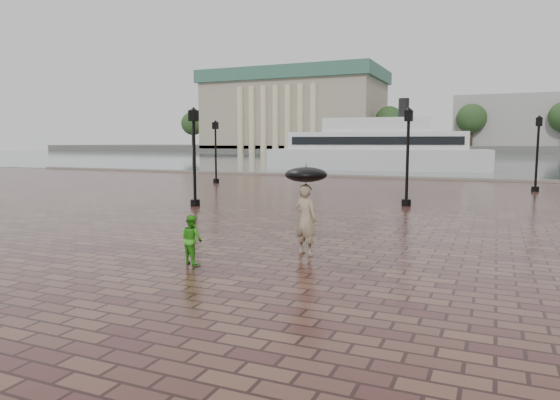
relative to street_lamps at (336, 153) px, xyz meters
name	(u,v)px	position (x,y,z in m)	size (l,w,h in m)	color
ground	(177,268)	(1.50, -17.50, -2.33)	(300.00, 300.00, 0.00)	#391B1A
harbour_water	(458,158)	(1.50, 74.50, -2.33)	(240.00, 240.00, 0.00)	#41484F
quay_edge	(406,178)	(1.50, 14.50, -2.33)	(80.00, 0.60, 0.30)	slate
far_shore	(474,149)	(1.50, 142.50, -1.33)	(300.00, 60.00, 2.00)	#4C4C47
museum	(294,109)	(-53.50, 127.11, 11.58)	(57.00, 32.50, 26.00)	gray
far_trees	(471,119)	(1.50, 120.50, 7.09)	(188.00, 8.00, 13.50)	#2D2119
street_lamps	(336,153)	(0.00, 0.00, 0.00)	(21.44, 14.44, 4.40)	black
adult_pedestrian	(306,220)	(3.78, -14.98, -1.39)	(0.68, 0.45, 1.87)	tan
child_pedestrian	(192,239)	(1.60, -17.02, -1.72)	(0.59, 0.46, 1.20)	green
ferry_near	(376,149)	(-3.62, 26.43, -0.06)	(23.52, 8.57, 7.54)	silver
umbrella	(306,175)	(3.78, -14.98, -0.22)	(1.10, 1.10, 1.19)	black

